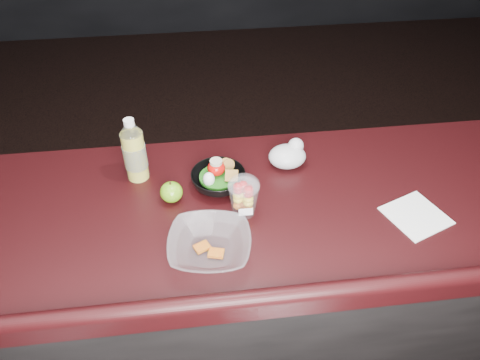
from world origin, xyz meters
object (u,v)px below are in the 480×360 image
fruit_cup (244,195)px  takeout_bowl (210,246)px  lemonade_bottle (135,154)px  green_apple (171,192)px  snack_bowl (218,178)px

fruit_cup → takeout_bowl: 0.19m
fruit_cup → takeout_bowl: (-0.11, -0.14, -0.04)m
fruit_cup → lemonade_bottle: bearing=147.1°
fruit_cup → green_apple: (-0.21, 0.08, -0.04)m
lemonade_bottle → takeout_bowl: size_ratio=0.87×
fruit_cup → snack_bowl: bearing=117.3°
lemonade_bottle → snack_bowl: size_ratio=1.25×
snack_bowl → fruit_cup: bearing=-62.7°
snack_bowl → green_apple: bearing=-162.6°
fruit_cup → snack_bowl: (-0.07, 0.13, -0.04)m
lemonade_bottle → green_apple: lemonade_bottle is taller
green_apple → takeout_bowl: green_apple is taller
fruit_cup → takeout_bowl: bearing=-127.8°
green_apple → takeout_bowl: size_ratio=0.28×
fruit_cup → snack_bowl: fruit_cup is taller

